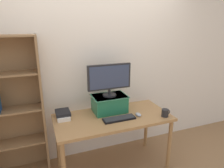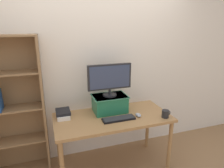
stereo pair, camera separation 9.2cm
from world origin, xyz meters
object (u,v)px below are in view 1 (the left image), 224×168
Objects in this scene: bookshelf_unit at (9,109)px; keyboard at (119,119)px; riser_box at (109,103)px; book_stack at (63,115)px; computer_monitor at (109,78)px; computer_mouse at (138,115)px; desk at (113,122)px; coffee_mug at (165,113)px.

keyboard is (1.24, -0.48, -0.12)m from bookshelf_unit.
riser_box is at bearing -9.98° from bookshelf_unit.
bookshelf_unit is at bearing 163.12° from book_stack.
computer_monitor is 0.59m from computer_mouse.
bookshelf_unit is at bearing 170.02° from riser_box.
desk is 0.64m from book_stack.
book_stack is at bearing -16.88° from bookshelf_unit.
computer_monitor is 4.84× the size of coffee_mug.
book_stack reaches higher than keyboard.
coffee_mug is at bearing -33.24° from riser_box.
book_stack is (0.61, -0.18, -0.09)m from bookshelf_unit.
computer_mouse is 0.34m from coffee_mug.
coffee_mug reaches higher than computer_mouse.
computer_mouse reaches higher than keyboard.
computer_mouse is 0.42× the size of book_stack.
keyboard is 3.87× the size of computer_mouse.
book_stack is (-0.90, 0.29, 0.02)m from computer_mouse.
computer_monitor is 0.74m from book_stack.
computer_monitor is (0.01, 0.16, 0.54)m from desk.
riser_box is 0.78× the size of computer_monitor.
book_stack is (-0.60, 0.19, 0.13)m from desk.
computer_mouse is (1.51, -0.47, -0.12)m from bookshelf_unit.
riser_box is (0.01, 0.16, 0.20)m from desk.
book_stack is at bearing 154.91° from keyboard.
desk is 0.82× the size of bookshelf_unit.
coffee_mug is (1.82, -0.61, -0.08)m from bookshelf_unit.
computer_monitor is 5.52× the size of computer_mouse.
desk is at bearing 161.82° from computer_mouse.
bookshelf_unit is at bearing 162.61° from computer_mouse.
riser_box is 1.83× the size of book_stack.
bookshelf_unit is 1.92m from coffee_mug.
computer_monitor is at bearing -90.00° from riser_box.
book_stack is at bearing 162.26° from computer_mouse.
computer_mouse is at bearing 1.83° from keyboard.
desk is 0.34m from computer_mouse.
computer_monitor reaches higher than keyboard.
riser_box is at bearing -2.77° from book_stack.
riser_box is 0.61m from book_stack.
coffee_mug is (0.31, -0.14, 0.03)m from computer_mouse.
bookshelf_unit is 1.34m from keyboard.
book_stack is at bearing 160.68° from coffee_mug.
keyboard is at bearing -178.17° from computer_mouse.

